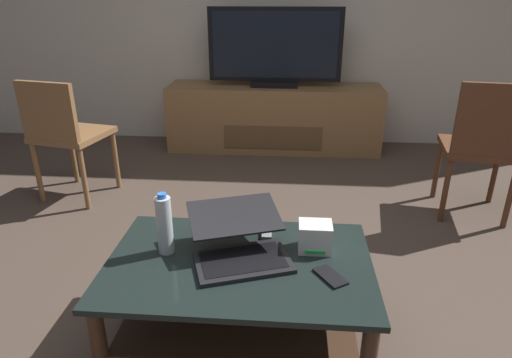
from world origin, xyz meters
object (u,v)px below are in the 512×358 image
Objects in this scene: media_cabinet at (274,118)px; cell_phone at (330,276)px; tv_remote at (267,230)px; television at (275,49)px; router_box at (315,237)px; dining_chair at (483,143)px; water_bottle_near at (164,225)px; coffee_table at (240,285)px; side_chair at (65,132)px; laptop at (239,242)px.

cell_phone is (0.32, -2.63, 0.10)m from media_cabinet.
cell_phone is 0.88× the size of tv_remote.
router_box is at bearing -83.57° from television.
media_cabinet is at bearing 136.17° from dining_chair.
television is 7.37× the size of tv_remote.
router_box is 0.51× the size of water_bottle_near.
television is at bearing 63.92° from cell_phone.
coffee_table is at bearing -115.12° from tv_remote.
tv_remote reaches higher than coffee_table.
water_bottle_near is at bearing 171.69° from coffee_table.
dining_chair is 1.64m from tv_remote.
tv_remote reaches higher than cell_phone.
side_chair is at bearing -138.56° from television.
router_box is 0.63m from water_bottle_near.
water_bottle_near is at bearing 179.27° from laptop.
router_box is at bearing 6.17° from water_bottle_near.
dining_chair is at bearing 41.40° from coffee_table.
laptop is 0.32m from router_box.
cell_phone is at bearing -82.96° from media_cabinet.
side_chair is 3.23× the size of water_bottle_near.
router_box is (0.31, 0.11, 0.18)m from coffee_table.
television reaches higher than dining_chair.
water_bottle_near is 1.93× the size of cell_phone.
tv_remote is (0.06, -2.28, -0.52)m from television.
television is at bearing 82.03° from water_bottle_near.
side_chair is at bearing -138.07° from media_cabinet.
dining_chair is at bearing 45.76° from router_box.
television is at bearing -90.00° from media_cabinet.
coffee_table is at bearing 133.58° from cell_phone.
television reaches higher than water_bottle_near.
laptop is at bearing -90.90° from television.
router_box is at bearing 71.88° from cell_phone.
dining_chair is at bearing 34.13° from tv_remote.
dining_chair is 1.68m from cell_phone.
coffee_table is 0.39m from cell_phone.
water_bottle_near is (-0.62, -0.07, 0.07)m from router_box.
tv_remote is at bearing -88.44° from television.
router_box is 0.99× the size of cell_phone.
dining_chair is 1.84× the size of laptop.
coffee_table is 7.78× the size of router_box.
cell_phone is at bearing -13.24° from coffee_table.
router_box is (0.31, 0.07, -0.00)m from laptop.
water_bottle_near is at bearing -145.21° from dining_chair.
cell_phone is at bearing -82.90° from television.
router_box is 0.86× the size of tv_remote.
tv_remote is (-0.21, 0.13, -0.05)m from router_box.
coffee_table is 1.23× the size of side_chair.
television is 1.90m from side_chair.
coffee_table is 1.88m from dining_chair.
coffee_table is at bearing -159.96° from router_box.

